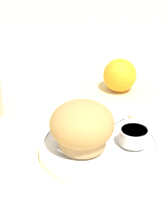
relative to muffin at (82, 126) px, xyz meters
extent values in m
plane|color=beige|center=(0.04, 0.01, -0.06)|extent=(3.00, 3.00, 0.00)
cylinder|color=white|center=(0.03, 0.00, -0.05)|extent=(0.20, 0.20, 0.01)
torus|color=white|center=(0.03, 0.00, -0.04)|extent=(0.20, 0.20, 0.01)
cylinder|color=tan|center=(0.00, 0.00, -0.02)|extent=(0.08, 0.08, 0.03)
ellipsoid|color=#A87F47|center=(0.00, 0.00, 0.00)|extent=(0.10, 0.10, 0.07)
cylinder|color=silver|center=(0.08, -0.01, -0.02)|extent=(0.05, 0.05, 0.02)
cylinder|color=beige|center=(0.08, -0.01, -0.01)|extent=(0.04, 0.04, 0.00)
sphere|color=#B7192D|center=(0.00, 0.04, -0.03)|extent=(0.01, 0.01, 0.01)
sphere|color=#B7192D|center=(0.01, 0.04, -0.03)|extent=(0.01, 0.01, 0.01)
cube|color=silver|center=(0.04, 0.04, -0.03)|extent=(0.17, 0.11, 0.00)
sphere|color=orange|center=(0.15, 0.21, -0.02)|extent=(0.07, 0.07, 0.07)
camera|label=1|loc=(-0.14, -0.49, 0.31)|focal=60.00mm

